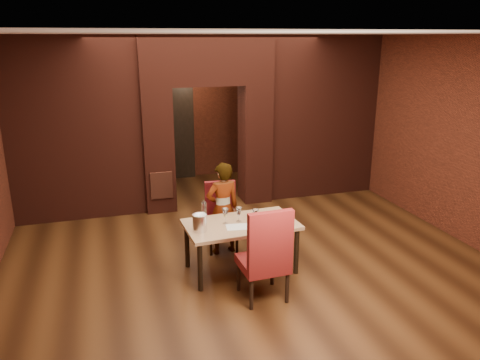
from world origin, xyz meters
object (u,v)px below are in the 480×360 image
object	(u,v)px
chair_near	(263,252)
wine_bucket	(200,223)
person_seated	(223,208)
wine_glass_b	(239,215)
dining_table	(241,247)
water_bottle	(204,211)
wine_glass_a	(225,216)
potted_plant	(260,225)
wine_glass_c	(255,217)
chair_far	(222,217)

from	to	relation	value
chair_near	wine_bucket	size ratio (longest dim) A/B	5.34
person_seated	wine_glass_b	size ratio (longest dim) A/B	6.73
dining_table	water_bottle	bearing A→B (deg)	154.13
person_seated	water_bottle	world-z (taller)	person_seated
dining_table	wine_glass_a	bearing A→B (deg)	167.97
wine_bucket	water_bottle	world-z (taller)	water_bottle
person_seated	potted_plant	xyz separation A→B (m)	(0.72, 0.34, -0.50)
wine_glass_c	potted_plant	xyz separation A→B (m)	(0.47, 1.11, -0.61)
chair_far	wine_bucket	size ratio (longest dim) A/B	4.50
person_seated	water_bottle	size ratio (longest dim) A/B	4.73
wine_glass_c	wine_bucket	size ratio (longest dim) A/B	0.97
chair_near	wine_glass_b	world-z (taller)	chair_near
wine_glass_c	wine_bucket	world-z (taller)	wine_bucket
potted_plant	wine_bucket	bearing A→B (deg)	-138.45
wine_glass_a	wine_glass_c	xyz separation A→B (m)	(0.37, -0.16, 0.00)
chair_far	wine_glass_c	xyz separation A→B (m)	(0.24, -0.87, 0.31)
wine_glass_b	wine_bucket	world-z (taller)	wine_bucket
person_seated	wine_bucket	size ratio (longest dim) A/B	6.14
person_seated	water_bottle	bearing A→B (deg)	41.41
chair_near	person_seated	bearing A→B (deg)	-86.34
chair_far	wine_glass_b	bearing A→B (deg)	-78.19
dining_table	potted_plant	bearing A→B (deg)	54.00
wine_glass_b	wine_glass_c	xyz separation A→B (m)	(0.18, -0.18, 0.01)
wine_glass_b	water_bottle	size ratio (longest dim) A/B	0.70
chair_near	wine_glass_b	bearing A→B (deg)	-87.33
wine_bucket	water_bottle	distance (m)	0.34
potted_plant	chair_far	bearing A→B (deg)	-161.81
dining_table	chair_near	size ratio (longest dim) A/B	1.24
wine_bucket	wine_glass_b	bearing A→B (deg)	15.72
person_seated	wine_glass_b	distance (m)	0.60
wine_glass_a	wine_glass_b	world-z (taller)	wine_glass_a
wine_glass_a	wine_bucket	xyz separation A→B (m)	(-0.38, -0.15, 0.00)
wine_glass_a	wine_glass_b	distance (m)	0.20
wine_glass_b	potted_plant	xyz separation A→B (m)	(0.65, 0.92, -0.61)
chair_far	chair_near	world-z (taller)	chair_near
wine_bucket	water_bottle	size ratio (longest dim) A/B	0.77
person_seated	wine_glass_a	xyz separation A→B (m)	(-0.12, -0.60, 0.12)
dining_table	wine_glass_b	bearing A→B (deg)	104.44
dining_table	person_seated	world-z (taller)	person_seated
wine_glass_b	water_bottle	xyz separation A→B (m)	(-0.45, 0.14, 0.04)
wine_glass_a	wine_glass_b	size ratio (longest dim) A/B	1.05
chair_near	chair_far	bearing A→B (deg)	-87.29
chair_far	wine_glass_c	size ratio (longest dim) A/B	4.65
wine_glass_b	person_seated	bearing A→B (deg)	97.26
dining_table	potted_plant	world-z (taller)	dining_table
chair_far	person_seated	world-z (taller)	person_seated
dining_table	chair_far	size ratio (longest dim) A/B	1.47
dining_table	water_bottle	size ratio (longest dim) A/B	5.09
dining_table	chair_near	bearing A→B (deg)	-89.11
person_seated	wine_glass_b	xyz separation A→B (m)	(0.07, -0.58, 0.11)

